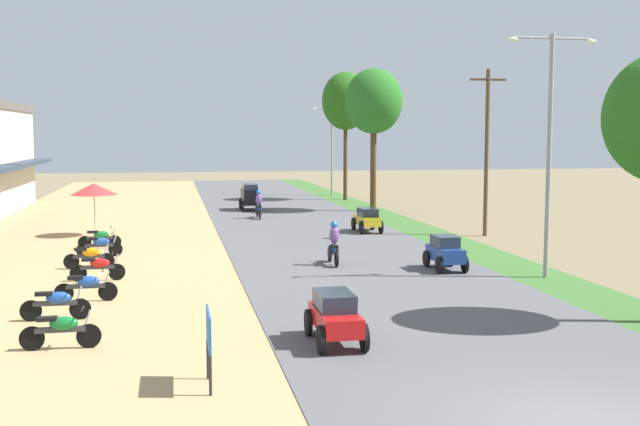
{
  "coord_description": "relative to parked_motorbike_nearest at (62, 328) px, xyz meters",
  "views": [
    {
      "loc": [
        -6.68,
        -11.32,
        4.94
      ],
      "look_at": [
        -0.8,
        19.24,
        1.74
      ],
      "focal_mm": 43.31,
      "sensor_mm": 36.0,
      "label": 1
    }
  ],
  "objects": [
    {
      "name": "streetlamp_mid",
      "position": [
        15.01,
        41.98,
        3.61
      ],
      "size": [
        3.16,
        0.2,
        7.05
      ],
      "color": "gray",
      "rests_on": "median_strip"
    },
    {
      "name": "parked_motorbike_sixth",
      "position": [
        -0.34,
        13.6,
        0.0
      ],
      "size": [
        1.8,
        0.54,
        0.94
      ],
      "color": "black",
      "rests_on": "dirt_shoulder"
    },
    {
      "name": "motorbike_foreground_rider",
      "position": [
        8.39,
        9.9,
        0.3
      ],
      "size": [
        0.54,
        1.8,
        1.66
      ],
      "color": "black",
      "rests_on": "road_strip"
    },
    {
      "name": "parked_motorbike_fifth",
      "position": [
        -0.46,
        10.82,
        0.0
      ],
      "size": [
        1.8,
        0.54,
        0.94
      ],
      "color": "black",
      "rests_on": "dirt_shoulder"
    },
    {
      "name": "parked_motorbike_seventh",
      "position": [
        -0.53,
        15.86,
        0.0
      ],
      "size": [
        1.8,
        0.54,
        0.94
      ],
      "color": "black",
      "rests_on": "dirt_shoulder"
    },
    {
      "name": "motorbike_ahead_second",
      "position": [
        7.41,
        26.2,
        0.3
      ],
      "size": [
        0.54,
        1.8,
        1.66
      ],
      "color": "black",
      "rests_on": "road_strip"
    },
    {
      "name": "parked_motorbike_fourth",
      "position": [
        0.06,
        8.36,
        0.0
      ],
      "size": [
        1.8,
        0.54,
        0.94
      ],
      "color": "black",
      "rests_on": "dirt_shoulder"
    },
    {
      "name": "car_hatchback_blue",
      "position": [
        12.11,
        8.08,
        0.19
      ],
      "size": [
        1.04,
        2.0,
        1.23
      ],
      "color": "navy",
      "rests_on": "road_strip"
    },
    {
      "name": "parked_motorbike_third",
      "position": [
        0.03,
        5.09,
        0.0
      ],
      "size": [
        1.8,
        0.54,
        0.94
      ],
      "color": "black",
      "rests_on": "dirt_shoulder"
    },
    {
      "name": "vendor_umbrella",
      "position": [
        -1.15,
        20.26,
        1.75
      ],
      "size": [
        2.2,
        2.2,
        2.52
      ],
      "color": "#99999E",
      "rests_on": "dirt_shoulder"
    },
    {
      "name": "car_sedan_yellow",
      "position": [
        12.03,
        19.05,
        0.19
      ],
      "size": [
        1.1,
        2.26,
        1.19
      ],
      "color": "gold",
      "rests_on": "road_strip"
    },
    {
      "name": "car_van_black",
      "position": [
        7.39,
        31.25,
        0.47
      ],
      "size": [
        1.19,
        2.41,
        1.67
      ],
      "color": "black",
      "rests_on": "road_strip"
    },
    {
      "name": "streetlamp_near",
      "position": [
        15.01,
        6.13,
        4.2
      ],
      "size": [
        3.16,
        0.2,
        8.19
      ],
      "color": "gray",
      "rests_on": "median_strip"
    },
    {
      "name": "utility_pole_near",
      "position": [
        17.43,
        17.06,
        3.64
      ],
      "size": [
        1.8,
        0.2,
        8.01
      ],
      "color": "brown",
      "rests_on": "ground"
    },
    {
      "name": "car_sedan_red",
      "position": [
        6.19,
        -0.71,
        0.19
      ],
      "size": [
        1.1,
        2.26,
        1.19
      ],
      "color": "red",
      "rests_on": "road_strip"
    },
    {
      "name": "median_tree_third",
      "position": [
        15.15,
        37.73,
        6.75
      ],
      "size": [
        3.47,
        3.47,
        9.41
      ],
      "color": "#4C351E",
      "rests_on": "median_strip"
    },
    {
      "name": "median_tree_second",
      "position": [
        15.04,
        29.28,
        6.37
      ],
      "size": [
        3.64,
        3.64,
        8.97
      ],
      "color": "#4C351E",
      "rests_on": "median_strip"
    },
    {
      "name": "parked_motorbike_nearest",
      "position": [
        0.0,
        0.0,
        0.0
      ],
      "size": [
        1.8,
        0.54,
        0.94
      ],
      "color": "black",
      "rests_on": "dirt_shoulder"
    },
    {
      "name": "parked_motorbike_second",
      "position": [
        -0.51,
        2.89,
        0.0
      ],
      "size": [
        1.8,
        0.54,
        0.94
      ],
      "color": "black",
      "rests_on": "dirt_shoulder"
    },
    {
      "name": "street_signboard",
      "position": [
        3.16,
        -3.29,
        0.55
      ],
      "size": [
        0.06,
        1.3,
        1.5
      ],
      "color": "#262628",
      "rests_on": "dirt_shoulder"
    }
  ]
}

